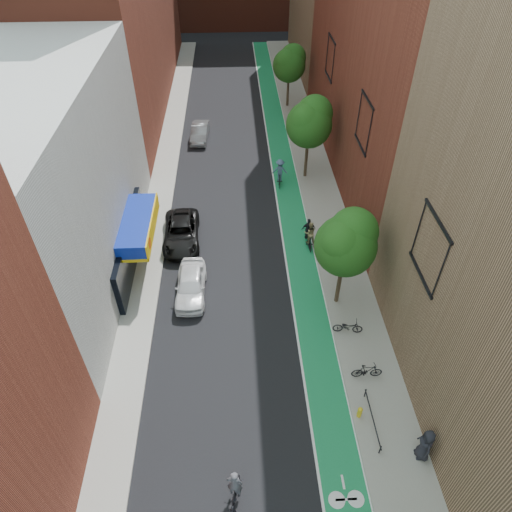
{
  "coord_description": "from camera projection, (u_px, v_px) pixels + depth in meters",
  "views": [
    {
      "loc": [
        -0.12,
        -8.22,
        20.02
      ],
      "look_at": [
        0.98,
        12.7,
        1.5
      ],
      "focal_mm": 32.0,
      "sensor_mm": 36.0,
      "label": 1
    }
  ],
  "objects": [
    {
      "name": "cyclist_lane_mid",
      "position": [
        308.0,
        235.0,
        30.78
      ],
      "size": [
        0.96,
        1.79,
        1.97
      ],
      "rotation": [
        0.0,
        0.0,
        3.19
      ],
      "color": "black",
      "rests_on": "ground"
    },
    {
      "name": "cyclist_lead",
      "position": [
        235.0,
        490.0,
        18.39
      ],
      "size": [
        0.92,
        1.74,
        2.14
      ],
      "rotation": [
        0.0,
        0.0,
        2.93
      ],
      "color": "black",
      "rests_on": "ground"
    },
    {
      "name": "building_left_white",
      "position": [
        41.0,
        188.0,
        25.49
      ],
      "size": [
        8.0,
        20.0,
        12.0
      ],
      "primitive_type": "cube",
      "color": "silver",
      "rests_on": "ground"
    },
    {
      "name": "sidewalk_right",
      "position": [
        312.0,
        164.0,
        39.08
      ],
      "size": [
        3.0,
        68.0,
        0.15
      ],
      "primitive_type": "cube",
      "color": "gray",
      "rests_on": "ground"
    },
    {
      "name": "tree_mid",
      "position": [
        310.0,
        121.0,
        34.37
      ],
      "size": [
        3.55,
        3.53,
        6.74
      ],
      "color": "#332619",
      "rests_on": "ground"
    },
    {
      "name": "tree_near",
      "position": [
        347.0,
        242.0,
        24.05
      ],
      "size": [
        3.4,
        3.36,
        6.42
      ],
      "color": "#332619",
      "rests_on": "ground"
    },
    {
      "name": "fire_hydrant",
      "position": [
        360.0,
        412.0,
        21.24
      ],
      "size": [
        0.23,
        0.23,
        0.66
      ],
      "color": "yellow",
      "rests_on": "sidewalk_right"
    },
    {
      "name": "parked_car_silver",
      "position": [
        200.0,
        132.0,
        42.16
      ],
      "size": [
        1.72,
        4.23,
        1.36
      ],
      "primitive_type": "imported",
      "rotation": [
        0.0,
        0.0,
        -0.07
      ],
      "color": "gray",
      "rests_on": "ground"
    },
    {
      "name": "tree_far",
      "position": [
        290.0,
        63.0,
        45.11
      ],
      "size": [
        3.3,
        3.25,
        6.21
      ],
      "color": "#332619",
      "rests_on": "ground"
    },
    {
      "name": "parked_car_black",
      "position": [
        181.0,
        233.0,
        30.96
      ],
      "size": [
        2.57,
        5.21,
        1.42
      ],
      "primitive_type": "imported",
      "rotation": [
        0.0,
        0.0,
        0.04
      ],
      "color": "black",
      "rests_on": "ground"
    },
    {
      "name": "parked_car_white",
      "position": [
        191.0,
        285.0,
        27.19
      ],
      "size": [
        1.8,
        4.34,
        1.47
      ],
      "primitive_type": "imported",
      "rotation": [
        0.0,
        0.0,
        -0.01
      ],
      "color": "white",
      "rests_on": "ground"
    },
    {
      "name": "ground",
      "position": [
        249.0,
        480.0,
        19.42
      ],
      "size": [
        160.0,
        160.0,
        0.0
      ],
      "primitive_type": "plane",
      "color": "black",
      "rests_on": "ground"
    },
    {
      "name": "parked_bike_mid",
      "position": [
        367.0,
        371.0,
        22.78
      ],
      "size": [
        1.58,
        0.47,
        0.94
      ],
      "primitive_type": "imported",
      "rotation": [
        0.0,
        0.0,
        1.55
      ],
      "color": "black",
      "rests_on": "sidewalk_right"
    },
    {
      "name": "parked_bike_far",
      "position": [
        348.0,
        327.0,
        24.97
      ],
      "size": [
        1.69,
        0.77,
        0.86
      ],
      "primitive_type": "imported",
      "rotation": [
        0.0,
        0.0,
        1.45
      ],
      "color": "black",
      "rests_on": "sidewalk_right"
    },
    {
      "name": "cyclist_lane_far",
      "position": [
        280.0,
        173.0,
        36.16
      ],
      "size": [
        1.26,
        1.76,
        2.18
      ],
      "rotation": [
        0.0,
        0.0,
        3.01
      ],
      "color": "black",
      "rests_on": "ground"
    },
    {
      "name": "pedestrian",
      "position": [
        426.0,
        445.0,
        19.45
      ],
      "size": [
        0.63,
        0.95,
        1.9
      ],
      "primitive_type": "imported",
      "rotation": [
        0.0,
        0.0,
        -1.6
      ],
      "color": "black",
      "rests_on": "sidewalk_right"
    },
    {
      "name": "cyclist_lane_near",
      "position": [
        310.0,
        237.0,
        30.4
      ],
      "size": [
        0.79,
        1.52,
        1.96
      ],
      "rotation": [
        0.0,
        0.0,
        3.15
      ],
      "color": "black",
      "rests_on": "ground"
    },
    {
      "name": "bike_lane",
      "position": [
        283.0,
        165.0,
        39.03
      ],
      "size": [
        2.0,
        68.0,
        0.01
      ],
      "primitive_type": "cube",
      "color": "#157B3E",
      "rests_on": "ground"
    },
    {
      "name": "sidewalk_left",
      "position": [
        166.0,
        168.0,
        38.59
      ],
      "size": [
        2.0,
        68.0,
        0.15
      ],
      "primitive_type": "cube",
      "color": "gray",
      "rests_on": "ground"
    },
    {
      "name": "building_right_mid_red",
      "position": [
        402.0,
        25.0,
        32.06
      ],
      "size": [
        8.0,
        28.0,
        22.0
      ],
      "primitive_type": "cube",
      "color": "maroon",
      "rests_on": "ground"
    }
  ]
}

